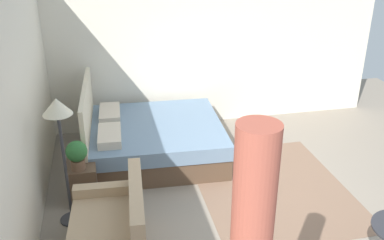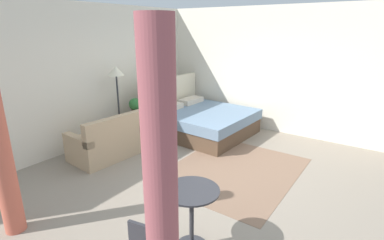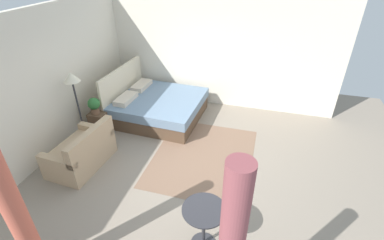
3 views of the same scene
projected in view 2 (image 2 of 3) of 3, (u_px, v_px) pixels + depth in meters
name	position (u px, v px, depth m)	size (l,w,h in m)	color
ground_plane	(214.00, 176.00, 4.89)	(8.62, 8.88, 0.02)	gray
wall_back	(94.00, 75.00, 6.08)	(8.62, 0.12, 2.83)	silver
wall_right	(280.00, 71.00, 6.66)	(0.12, 5.88, 2.83)	silver
area_rug	(234.00, 170.00, 5.09)	(2.43, 1.99, 0.01)	#7F604C
bed	(201.00, 120.00, 6.80)	(1.99, 2.12, 1.22)	brown
couch	(107.00, 143.00, 5.53)	(1.30, 0.88, 0.85)	tan
nightstand	(140.00, 125.00, 6.65)	(0.47, 0.37, 0.51)	brown
potted_plant	(135.00, 106.00, 6.45)	(0.27, 0.27, 0.38)	brown
vase	(143.00, 108.00, 6.64)	(0.10, 0.10, 0.22)	silver
floor_lamp	(117.00, 79.00, 6.04)	(0.33, 0.33, 1.61)	#2D2D33
balcony_table	(192.00, 208.00, 3.15)	(0.60, 0.60, 0.73)	#2D2D33
curtain_left	(162.00, 210.00, 1.92)	(0.22, 0.22, 2.44)	#994C51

